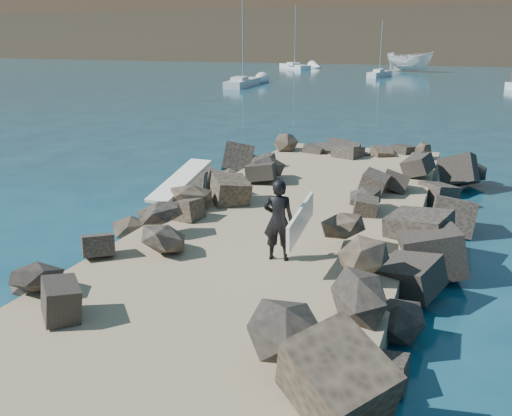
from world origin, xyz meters
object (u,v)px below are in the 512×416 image
(boat_imported, at_px, (410,61))
(surfer_with_board, at_px, (281,220))
(sailboat_b, at_px, (379,74))
(surfboard_resting, at_px, (180,184))

(boat_imported, bearing_deg, surfer_with_board, -150.19)
(sailboat_b, bearing_deg, surfboard_resting, -86.55)
(boat_imported, relative_size, surfer_with_board, 3.52)
(surfboard_resting, relative_size, boat_imported, 0.36)
(surfer_with_board, bearing_deg, sailboat_b, 96.82)
(surfboard_resting, xyz_separation_m, sailboat_b, (-3.53, 58.48, -0.69))
(surfboard_resting, bearing_deg, boat_imported, 92.25)
(surfboard_resting, relative_size, sailboat_b, 0.39)
(surfer_with_board, relative_size, sailboat_b, 0.30)
(boat_imported, height_order, sailboat_b, sailboat_b)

